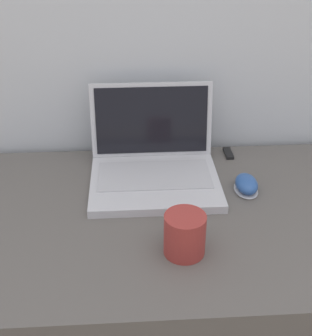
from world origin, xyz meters
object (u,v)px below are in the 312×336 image
at_px(drink_cup, 185,234).
at_px(usb_stick, 228,153).
at_px(computer_mouse, 246,185).
at_px(laptop, 154,162).

relative_size(drink_cup, usb_stick, 1.46).
relative_size(computer_mouse, usb_stick, 1.41).
bearing_deg(computer_mouse, laptop, 160.77).
bearing_deg(computer_mouse, drink_cup, -129.33).
xyz_separation_m(laptop, drink_cup, (0.04, -0.29, 0.00)).
bearing_deg(laptop, drink_cup, -81.49).
height_order(laptop, computer_mouse, laptop).
relative_size(laptop, drink_cup, 3.56).
xyz_separation_m(drink_cup, usb_stick, (0.17, 0.39, -0.04)).
bearing_deg(laptop, computer_mouse, -19.23).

